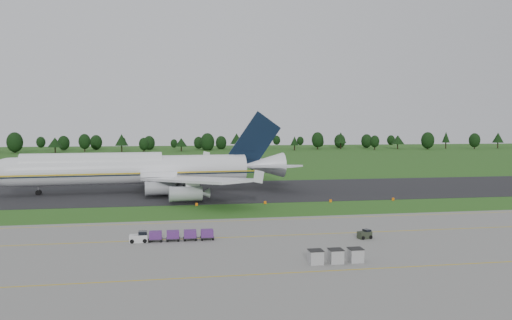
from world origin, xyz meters
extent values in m
plane|color=#255319|center=(0.00, 0.00, 0.00)|extent=(600.00, 600.00, 0.00)
cube|color=slate|center=(0.00, -34.00, 0.03)|extent=(300.00, 52.00, 0.06)
cube|color=black|center=(0.00, 28.00, 0.04)|extent=(300.00, 40.00, 0.08)
cube|color=#C4A20B|center=(0.00, -22.00, 0.07)|extent=(300.00, 0.25, 0.01)
cube|color=#C4A20B|center=(0.00, -40.00, 0.07)|extent=(300.00, 0.20, 0.01)
cube|color=#C4A20B|center=(0.00, -10.00, 0.07)|extent=(120.00, 0.20, 0.01)
cylinder|color=black|center=(-101.47, 212.87, 2.02)|extent=(0.70, 0.70, 4.05)
sphere|color=black|center=(-101.47, 212.87, 6.18)|extent=(8.86, 8.86, 8.86)
cylinder|color=black|center=(-79.63, 212.87, 1.59)|extent=(0.70, 0.70, 3.18)
cone|color=black|center=(-79.63, 212.87, 6.01)|extent=(8.26, 8.26, 5.65)
cylinder|color=black|center=(-64.70, 222.18, 2.01)|extent=(0.70, 0.70, 4.01)
sphere|color=black|center=(-64.70, 222.18, 6.13)|extent=(7.08, 7.08, 7.08)
cylinder|color=black|center=(-42.09, 212.74, 1.93)|extent=(0.70, 0.70, 3.85)
cone|color=black|center=(-42.09, 212.74, 7.28)|extent=(7.73, 7.73, 6.85)
cylinder|color=black|center=(-29.34, 214.26, 1.53)|extent=(0.70, 0.70, 3.06)
sphere|color=black|center=(-29.34, 214.26, 4.68)|extent=(5.86, 5.86, 5.86)
cylinder|color=black|center=(-7.13, 216.43, 1.47)|extent=(0.70, 0.70, 2.94)
cone|color=black|center=(-7.13, 216.43, 5.56)|extent=(7.32, 7.32, 5.23)
cylinder|color=black|center=(9.50, 225.18, 1.71)|extent=(0.70, 0.70, 3.41)
sphere|color=black|center=(9.50, 225.18, 5.22)|extent=(8.89, 8.89, 8.89)
cylinder|color=black|center=(28.22, 225.98, 1.95)|extent=(0.70, 0.70, 3.89)
cone|color=black|center=(28.22, 225.98, 7.35)|extent=(8.28, 8.28, 6.92)
cylinder|color=black|center=(43.51, 222.80, 2.00)|extent=(0.70, 0.70, 4.00)
sphere|color=black|center=(43.51, 222.80, 6.11)|extent=(5.68, 5.68, 5.68)
cylinder|color=black|center=(63.86, 215.71, 1.60)|extent=(0.70, 0.70, 3.20)
cone|color=black|center=(63.86, 215.71, 6.04)|extent=(5.17, 5.17, 5.69)
cylinder|color=black|center=(81.65, 224.54, 2.10)|extent=(0.70, 0.70, 4.19)
sphere|color=black|center=(81.65, 224.54, 6.40)|extent=(7.74, 7.74, 7.74)
cylinder|color=black|center=(98.38, 226.86, 2.03)|extent=(0.70, 0.70, 4.06)
cone|color=black|center=(98.38, 226.86, 7.67)|extent=(7.51, 7.51, 7.21)
cylinder|color=black|center=(116.45, 212.99, 1.80)|extent=(0.70, 0.70, 3.60)
sphere|color=black|center=(116.45, 212.99, 5.50)|extent=(5.99, 5.99, 5.99)
cylinder|color=black|center=(136.67, 222.20, 1.66)|extent=(0.70, 0.70, 3.33)
cone|color=black|center=(136.67, 222.20, 6.28)|extent=(8.68, 8.68, 5.91)
cylinder|color=black|center=(153.60, 213.54, 1.94)|extent=(0.70, 0.70, 3.89)
sphere|color=black|center=(153.60, 213.54, 5.94)|extent=(8.44, 8.44, 8.44)
cylinder|color=black|center=(171.41, 221.68, 2.07)|extent=(0.70, 0.70, 4.13)
cone|color=black|center=(171.41, 221.68, 7.80)|extent=(5.14, 5.14, 7.34)
cylinder|color=black|center=(188.04, 214.43, 1.91)|extent=(0.70, 0.70, 3.82)
sphere|color=black|center=(188.04, 214.43, 5.84)|extent=(7.33, 7.33, 7.33)
cylinder|color=black|center=(209.00, 219.46, 1.97)|extent=(0.70, 0.70, 3.94)
cone|color=black|center=(209.00, 219.46, 7.44)|extent=(7.36, 7.36, 7.00)
cylinder|color=silver|center=(-21.82, 29.69, 5.36)|extent=(53.91, 10.66, 6.65)
cylinder|color=silver|center=(-31.02, 28.99, 6.93)|extent=(31.70, 7.53, 5.19)
sphere|color=silver|center=(-48.52, 27.67, 5.36)|extent=(6.65, 6.65, 6.65)
cone|color=silver|center=(9.95, 32.08, 5.82)|extent=(10.60, 7.06, 6.32)
cube|color=gold|center=(-21.56, 26.35, 4.80)|extent=(58.94, 4.50, 0.32)
cube|color=silver|center=(-8.10, 13.03, 4.52)|extent=(23.82, 31.77, 0.51)
cube|color=silver|center=(-10.75, 48.21, 4.52)|extent=(20.18, 32.59, 0.51)
cylinder|color=#999CA1|center=(-15.47, 18.50, 2.22)|extent=(6.67, 3.43, 2.95)
cylinder|color=#999CA1|center=(-10.26, 8.70, 2.22)|extent=(6.67, 3.43, 2.95)
cylinder|color=#999CA1|center=(-17.22, 41.70, 2.22)|extent=(6.67, 3.43, 2.95)
cylinder|color=#999CA1|center=(-13.54, 52.17, 2.22)|extent=(6.67, 3.43, 2.95)
cube|color=black|center=(7.66, 31.91, 12.04)|extent=(13.47, 1.52, 14.83)
cube|color=silver|center=(11.85, 25.28, 6.09)|extent=(11.20, 12.68, 0.42)
cube|color=silver|center=(10.81, 39.09, 6.09)|extent=(10.08, 12.99, 0.42)
cylinder|color=slate|center=(-42.99, 28.09, 1.02)|extent=(0.33, 0.33, 2.03)
cylinder|color=black|center=(-42.99, 28.09, 0.60)|extent=(1.26, 0.92, 1.20)
cylinder|color=slate|center=(-15.98, 25.96, 1.02)|extent=(0.33, 0.33, 2.03)
cylinder|color=black|center=(-15.98, 25.96, 0.60)|extent=(1.26, 0.92, 1.20)
cylinder|color=slate|center=(-16.60, 34.25, 1.02)|extent=(0.33, 0.33, 2.03)
cylinder|color=black|center=(-16.60, 34.25, 0.60)|extent=(1.26, 0.92, 1.20)
cube|color=silver|center=(-17.52, -22.84, 0.58)|extent=(2.44, 1.31, 1.03)
cylinder|color=black|center=(-18.36, -23.49, 0.34)|extent=(0.56, 0.21, 0.56)
cube|color=black|center=(-15.27, -22.84, 0.39)|extent=(1.88, 1.41, 0.11)
cube|color=#4C2365|center=(-15.27, -22.84, 0.95)|extent=(1.69, 1.31, 1.03)
cylinder|color=black|center=(-16.02, -23.49, 0.22)|extent=(0.32, 0.14, 0.32)
cube|color=black|center=(-12.93, -22.84, 0.39)|extent=(1.88, 1.41, 0.11)
cube|color=#4C2365|center=(-12.93, -22.84, 0.95)|extent=(1.69, 1.31, 1.03)
cylinder|color=black|center=(-13.68, -23.49, 0.22)|extent=(0.32, 0.14, 0.32)
cube|color=black|center=(-10.58, -22.84, 0.39)|extent=(1.88, 1.41, 0.11)
cube|color=#4C2365|center=(-10.58, -22.84, 0.95)|extent=(1.69, 1.31, 1.03)
cylinder|color=black|center=(-11.33, -23.49, 0.22)|extent=(0.32, 0.14, 0.32)
cube|color=black|center=(-8.24, -22.84, 0.39)|extent=(1.88, 1.41, 0.11)
cube|color=#4C2365|center=(-8.24, -22.84, 0.95)|extent=(1.69, 1.31, 1.03)
cylinder|color=black|center=(-8.99, -23.49, 0.22)|extent=(0.32, 0.14, 0.32)
cylinder|color=black|center=(-17.52, -22.84, 0.34)|extent=(0.56, 0.21, 0.56)
cube|color=#282F21|center=(13.57, -25.92, 0.57)|extent=(2.05, 1.51, 1.01)
cylinder|color=black|center=(12.92, -26.48, 0.32)|extent=(0.52, 0.18, 0.52)
cylinder|color=black|center=(14.21, -25.37, 0.32)|extent=(0.52, 0.18, 0.52)
cube|color=#A0A0A0|center=(3.18, -37.07, 0.82)|extent=(1.53, 1.53, 1.53)
cube|color=black|center=(3.18, -37.07, 1.63)|extent=(1.62, 1.62, 0.08)
cube|color=#A0A0A0|center=(5.58, -37.07, 0.82)|extent=(1.53, 1.53, 1.53)
cube|color=black|center=(5.58, -37.07, 1.63)|extent=(1.62, 1.62, 0.08)
cube|color=#A0A0A0|center=(7.98, -37.07, 0.82)|extent=(1.53, 1.53, 1.53)
cube|color=black|center=(7.98, -37.07, 1.63)|extent=(1.62, 1.62, 0.08)
cube|color=orange|center=(-8.21, 6.90, 0.30)|extent=(0.50, 0.12, 0.60)
cube|color=black|center=(-8.21, 6.90, 0.02)|extent=(0.30, 0.30, 0.04)
cube|color=orange|center=(5.57, 6.90, 0.30)|extent=(0.50, 0.12, 0.60)
cube|color=black|center=(5.57, 6.90, 0.02)|extent=(0.30, 0.30, 0.04)
cube|color=orange|center=(19.35, 6.90, 0.30)|extent=(0.50, 0.12, 0.60)
cube|color=black|center=(19.35, 6.90, 0.02)|extent=(0.30, 0.30, 0.04)
cube|color=orange|center=(33.13, 6.90, 0.30)|extent=(0.50, 0.12, 0.60)
cube|color=black|center=(33.13, 6.90, 0.02)|extent=(0.30, 0.30, 0.04)
camera|label=1|loc=(-12.96, -91.29, 15.92)|focal=35.00mm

